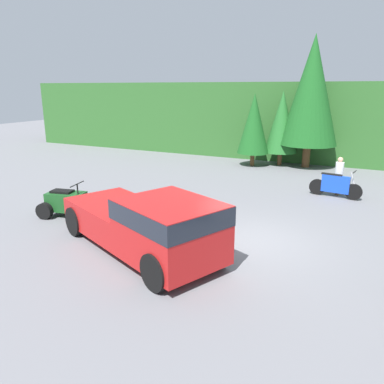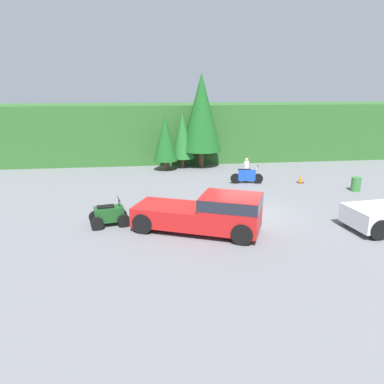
{
  "view_description": "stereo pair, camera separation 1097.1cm",
  "coord_description": "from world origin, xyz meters",
  "px_view_note": "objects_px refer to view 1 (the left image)",
  "views": [
    {
      "loc": [
        3.06,
        -10.24,
        4.54
      ],
      "look_at": [
        -2.51,
        1.27,
        0.95
      ],
      "focal_mm": 35.0,
      "sensor_mm": 36.0,
      "label": 1
    },
    {
      "loc": [
        -4.96,
        -17.52,
        6.28
      ],
      "look_at": [
        -2.51,
        1.27,
        0.95
      ],
      "focal_mm": 35.0,
      "sensor_mm": 36.0,
      "label": 2
    }
  ],
  "objects_px": {
    "pickup_truck_red": "(149,223)",
    "dirt_bike": "(335,186)",
    "quad_atv": "(67,203)",
    "rider_person": "(339,175)"
  },
  "relations": [
    {
      "from": "dirt_bike",
      "to": "quad_atv",
      "type": "distance_m",
      "value": 10.92
    },
    {
      "from": "pickup_truck_red",
      "to": "quad_atv",
      "type": "height_order",
      "value": "pickup_truck_red"
    },
    {
      "from": "rider_person",
      "to": "quad_atv",
      "type": "bearing_deg",
      "value": -143.16
    },
    {
      "from": "dirt_bike",
      "to": "quad_atv",
      "type": "xyz_separation_m",
      "value": [
        -8.53,
        -6.82,
        -0.02
      ]
    },
    {
      "from": "quad_atv",
      "to": "rider_person",
      "type": "bearing_deg",
      "value": 28.18
    },
    {
      "from": "dirt_bike",
      "to": "quad_atv",
      "type": "height_order",
      "value": "quad_atv"
    },
    {
      "from": "pickup_truck_red",
      "to": "dirt_bike",
      "type": "distance_m",
      "value": 9.28
    },
    {
      "from": "dirt_bike",
      "to": "quad_atv",
      "type": "bearing_deg",
      "value": -133.17
    },
    {
      "from": "rider_person",
      "to": "pickup_truck_red",
      "type": "bearing_deg",
      "value": -118.5
    },
    {
      "from": "quad_atv",
      "to": "rider_person",
      "type": "distance_m",
      "value": 11.26
    }
  ]
}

